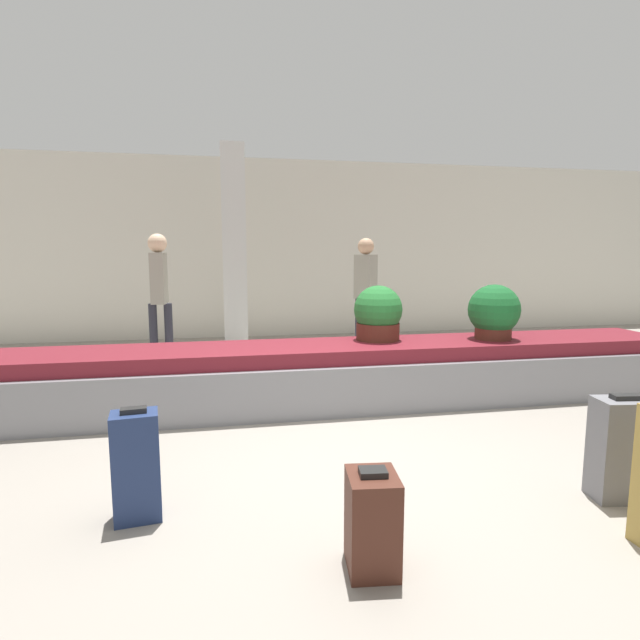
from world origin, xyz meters
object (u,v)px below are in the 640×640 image
suitcase_2 (136,466)px  traveler_0 (159,287)px  potted_plant_1 (378,314)px  suitcase_0 (372,521)px  pillar (234,249)px  suitcase_3 (624,449)px  potted_plant_0 (494,313)px  traveler_1 (365,284)px

suitcase_2 → traveler_0: 4.16m
suitcase_2 → potted_plant_1: bearing=37.8°
suitcase_0 → pillar: bearing=101.2°
potted_plant_1 → suitcase_3: bearing=-71.1°
suitcase_0 → traveler_0: traveler_0 is taller
potted_plant_0 → potted_plant_1: size_ratio=1.01×
traveler_1 → suitcase_0: bearing=-48.4°
suitcase_3 → suitcase_2: bearing=-178.2°
suitcase_2 → traveler_0: traveler_0 is taller
pillar → potted_plant_0: (2.65, -3.22, -0.70)m
pillar → suitcase_0: 6.05m
suitcase_2 → traveler_0: bearing=87.2°
suitcase_2 → potted_plant_1: size_ratio=1.15×
pillar → potted_plant_1: bearing=-64.9°
suitcase_0 → traveler_1: bearing=80.7°
suitcase_3 → potted_plant_1: size_ratio=1.17×
suitcase_0 → suitcase_2: (-1.20, 0.71, 0.08)m
suitcase_2 → potted_plant_0: (3.35, 1.95, 0.58)m
suitcase_0 → potted_plant_0: (2.14, 2.65, 0.66)m
suitcase_3 → suitcase_0: bearing=-159.7°
suitcase_3 → potted_plant_1: bearing=116.8°
suitcase_2 → pillar: bearing=74.9°
suitcase_2 → traveler_0: size_ratio=0.37×
traveler_1 → suitcase_3: bearing=-28.9°
potted_plant_0 → traveler_0: traveler_0 is taller
suitcase_2 → traveler_1: (2.63, 4.40, 0.74)m
pillar → suitcase_0: bearing=-85.1°
pillar → traveler_1: bearing=-21.7°
potted_plant_0 → potted_plant_1: 1.24m
suitcase_0 → suitcase_3: 1.80m
potted_plant_1 → pillar: bearing=115.1°
suitcase_0 → suitcase_3: suitcase_3 is taller
suitcase_0 → potted_plant_1: 3.05m
potted_plant_1 → traveler_0: bearing=141.6°
suitcase_3 → potted_plant_0: (0.39, 2.27, 0.58)m
traveler_0 → traveler_1: size_ratio=1.02×
suitcase_0 → suitcase_2: size_ratio=0.77×
suitcase_0 → traveler_1: traveler_1 is taller
pillar → suitcase_2: pillar is taller
pillar → suitcase_2: (-0.70, -5.17, -1.28)m
suitcase_2 → potted_plant_0: potted_plant_0 is taller
traveler_0 → potted_plant_1: bearing=55.4°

